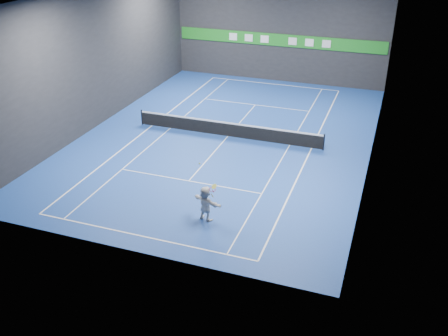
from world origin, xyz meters
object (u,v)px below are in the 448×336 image
(tennis_ball, at_px, (199,164))
(tennis_net, at_px, (228,129))
(player, at_px, (206,203))
(tennis_racket, at_px, (213,190))

(tennis_ball, xyz_separation_m, tennis_net, (-1.92, 9.41, -2.25))
(tennis_ball, relative_size, tennis_net, 0.01)
(tennis_net, bearing_deg, player, -76.75)
(tennis_net, height_order, tennis_racket, tennis_racket)
(player, relative_size, tennis_ball, 24.83)
(player, relative_size, tennis_racket, 2.35)
(tennis_net, bearing_deg, tennis_racket, -74.76)
(tennis_ball, relative_size, tennis_racket, 0.09)
(tennis_racket, bearing_deg, tennis_ball, 165.61)
(tennis_net, relative_size, tennis_racket, 16.75)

